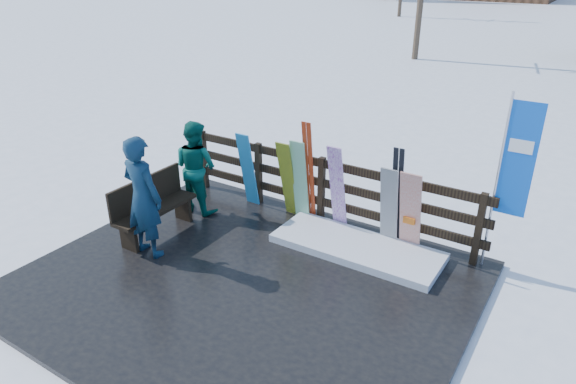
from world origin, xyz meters
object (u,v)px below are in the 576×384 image
Objects in this scene: snowboard_5 at (410,213)px; person_back at (196,167)px; bench at (152,205)px; snowboard_0 at (248,170)px; snowboard_2 at (288,180)px; snowboard_1 at (300,181)px; snowboard_3 at (337,189)px; rental_flag at (513,166)px; person_front at (143,197)px; snowboard_4 at (389,208)px.

snowboard_5 is 0.84× the size of person_back.
snowboard_0 is at bearing 66.97° from bench.
snowboard_1 is at bearing -0.00° from snowboard_2.
snowboard_2 is 0.88× the size of person_back.
snowboard_2 is 1.05× the size of snowboard_5.
snowboard_3 is 2.62m from rental_flag.
snowboard_1 is 0.79× the size of person_front.
bench is at bearing -133.14° from snowboard_2.
snowboard_4 is at bearing 26.04° from bench.
rental_flag is at bearing 9.70° from snowboard_4.
rental_flag reaches higher than bench.
rental_flag reaches higher than person_back.
snowboard_3 reaches higher than snowboard_0.
snowboard_0 is at bearing -180.00° from snowboard_2.
snowboard_2 reaches higher than snowboard_0.
snowboard_0 is 1.79m from snowboard_3.
person_front reaches higher than snowboard_0.
snowboard_4 is (1.83, -0.00, -0.03)m from snowboard_2.
snowboard_1 is 1.07× the size of snowboard_5.
snowboard_5 is 1.57m from rental_flag.
snowboard_0 is 0.55× the size of rental_flag.
snowboard_4 reaches higher than bench.
bench is 5.43m from rental_flag.
rental_flag is 5.06m from person_back.
snowboard_3 is (2.49, 1.65, 0.25)m from bench.
person_front is at bearing -123.30° from snowboard_1.
snowboard_2 is 2.45m from person_front.
snowboard_1 is at bearing -175.13° from rental_flag.
person_back is at bearing -137.60° from snowboard_0.
rental_flag reaches higher than snowboard_2.
snowboard_1 reaches higher than bench.
snowboard_1 is 0.90× the size of person_back.
snowboard_2 reaches higher than snowboard_5.
person_front is at bearing -134.57° from snowboard_3.
snowboard_3 reaches higher than snowboard_1.
snowboard_2 is (-0.24, 0.00, -0.03)m from snowboard_1.
bench is 2.27m from snowboard_2.
snowboard_0 is at bearing -180.00° from snowboard_5.
bench is 1.09m from person_back.
rental_flag is at bearing -168.71° from person_back.
snowboard_0 is 0.98× the size of snowboard_2.
snowboard_5 is at bearing -167.73° from rental_flag.
snowboard_4 is 0.72× the size of person_front.
bench is 2.44m from snowboard_1.
snowboard_2 is at bearing 46.86° from bench.
rental_flag is at bearing 4.52° from snowboard_2.
snowboard_4 is (0.89, 0.00, -0.09)m from snowboard_3.
person_back is at bearing -166.06° from snowboard_3.
snowboard_5 is (3.72, 1.65, 0.17)m from bench.
snowboard_3 is 0.89m from snowboard_4.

